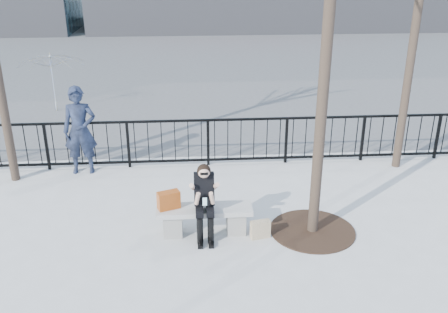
{
  "coord_description": "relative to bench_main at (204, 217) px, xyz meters",
  "views": [
    {
      "loc": [
        -0.23,
        -7.61,
        4.58
      ],
      "look_at": [
        0.4,
        0.8,
        1.1
      ],
      "focal_mm": 40.0,
      "sensor_mm": 36.0,
      "label": 1
    }
  ],
  "objects": [
    {
      "name": "seated_woman",
      "position": [
        0.0,
        -0.16,
        0.37
      ],
      "size": [
        0.5,
        0.64,
        1.34
      ],
      "color": "black",
      "rests_on": "ground"
    },
    {
      "name": "ground",
      "position": [
        0.0,
        0.0,
        -0.3
      ],
      "size": [
        120.0,
        120.0,
        0.0
      ],
      "primitive_type": "plane",
      "color": "#A7A6A2",
      "rests_on": "ground"
    },
    {
      "name": "railing",
      "position": [
        0.0,
        3.0,
        0.25
      ],
      "size": [
        14.0,
        0.06,
        1.1
      ],
      "color": "black",
      "rests_on": "ground"
    },
    {
      "name": "shopping_bag",
      "position": [
        0.95,
        -0.25,
        -0.14
      ],
      "size": [
        0.36,
        0.2,
        0.32
      ],
      "primitive_type": "cube",
      "rotation": [
        0.0,
        0.0,
        0.22
      ],
      "color": "beige",
      "rests_on": "ground"
    },
    {
      "name": "tree_grate",
      "position": [
        1.9,
        -0.1,
        -0.29
      ],
      "size": [
        1.5,
        1.5,
        0.02
      ],
      "primitive_type": "cylinder",
      "color": "black",
      "rests_on": "ground"
    },
    {
      "name": "street_surface",
      "position": [
        0.0,
        15.0,
        -0.3
      ],
      "size": [
        60.0,
        23.0,
        0.01
      ],
      "primitive_type": "cube",
      "color": "#474747",
      "rests_on": "ground"
    },
    {
      "name": "vendor_umbrella",
      "position": [
        -4.27,
        7.5,
        0.6
      ],
      "size": [
        2.48,
        2.51,
        1.8
      ],
      "primitive_type": "imported",
      "rotation": [
        0.0,
        0.0,
        0.31
      ],
      "color": "yellow",
      "rests_on": "ground"
    },
    {
      "name": "bench_main",
      "position": [
        0.0,
        0.0,
        0.0
      ],
      "size": [
        1.65,
        0.46,
        0.49
      ],
      "color": "gray",
      "rests_on": "ground"
    },
    {
      "name": "handbag",
      "position": [
        -0.61,
        0.02,
        0.34
      ],
      "size": [
        0.41,
        0.3,
        0.31
      ],
      "primitive_type": "cube",
      "rotation": [
        0.0,
        0.0,
        0.36
      ],
      "color": "#9A4213",
      "rests_on": "bench_main"
    },
    {
      "name": "standing_man",
      "position": [
        -2.59,
        2.8,
        0.68
      ],
      "size": [
        0.73,
        0.5,
        1.95
      ],
      "primitive_type": "imported",
      "rotation": [
        0.0,
        0.0,
        0.05
      ],
      "color": "black",
      "rests_on": "ground"
    }
  ]
}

